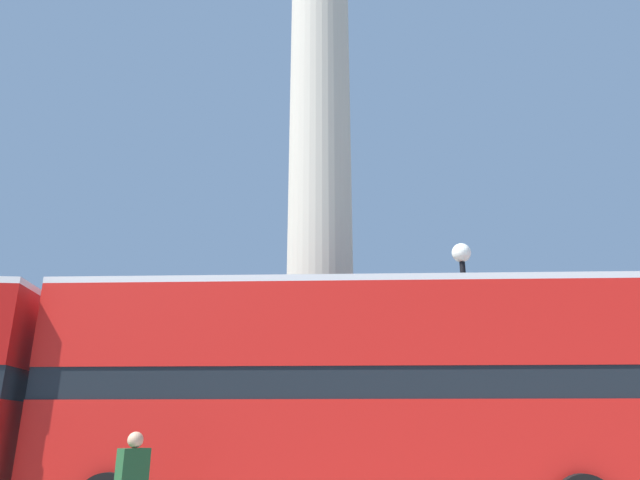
{
  "coord_description": "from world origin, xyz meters",
  "views": [
    {
      "loc": [
        -1.04,
        -16.82,
        1.63
      ],
      "look_at": [
        0.0,
        0.0,
        7.3
      ],
      "focal_mm": 32.0,
      "sensor_mm": 36.0,
      "label": 1
    }
  ],
  "objects": [
    {
      "name": "monument_column",
      "position": [
        0.0,
        0.0,
        8.73
      ],
      "size": [
        4.78,
        4.78,
        22.87
      ],
      "color": "#ADA593",
      "rests_on": "ground_plane"
    },
    {
      "name": "street_lamp",
      "position": [
        3.35,
        -3.41,
        3.75
      ],
      "size": [
        0.48,
        0.48,
        6.12
      ],
      "color": "black",
      "rests_on": "ground_plane"
    },
    {
      "name": "bus_a",
      "position": [
        0.04,
        -5.75,
        2.38
      ],
      "size": [
        11.0,
        3.62,
        4.31
      ],
      "rotation": [
        0.0,
        0.0,
        -0.1
      ],
      "color": "red",
      "rests_on": "ground_plane"
    }
  ]
}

